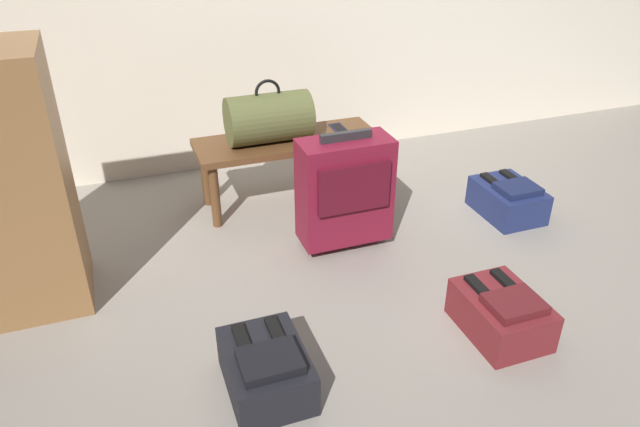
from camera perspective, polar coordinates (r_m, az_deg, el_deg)
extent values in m
plane|color=gray|center=(2.78, 7.82, -6.64)|extent=(6.60, 6.60, 0.00)
cube|color=brown|center=(3.27, -3.14, 6.89)|extent=(1.00, 0.36, 0.04)
cylinder|color=brown|center=(3.15, -10.01, 1.63)|extent=(0.05, 0.05, 0.35)
cylinder|color=brown|center=(3.38, 4.76, 4.03)|extent=(0.05, 0.05, 0.35)
cylinder|color=brown|center=(3.38, -10.86, 3.57)|extent=(0.05, 0.05, 0.35)
cylinder|color=brown|center=(3.60, 3.06, 5.71)|extent=(0.05, 0.05, 0.35)
cylinder|color=#51562D|center=(3.19, -4.93, 9.09)|extent=(0.44, 0.26, 0.26)
torus|color=black|center=(3.15, -5.04, 11.48)|extent=(0.14, 0.02, 0.14)
cube|color=#191E4C|center=(3.39, 1.79, 8.17)|extent=(0.07, 0.14, 0.01)
cube|color=black|center=(3.39, 1.79, 8.24)|extent=(0.06, 0.13, 0.00)
cube|color=maroon|center=(2.88, 2.36, 2.24)|extent=(0.44, 0.21, 0.52)
cube|color=#500E1C|center=(2.75, 3.29, 2.40)|extent=(0.35, 0.02, 0.23)
cube|color=#262628|center=(2.76, 2.48, 7.41)|extent=(0.25, 0.03, 0.04)
cylinder|color=black|center=(3.03, -0.99, -2.42)|extent=(0.02, 0.05, 0.05)
cylinder|color=black|center=(3.13, 4.39, -1.38)|extent=(0.02, 0.05, 0.05)
cube|color=maroon|center=(2.55, 16.88, -9.23)|extent=(0.28, 0.38, 0.17)
cube|color=#55181C|center=(2.45, 18.12, -8.22)|extent=(0.21, 0.17, 0.04)
cube|color=black|center=(2.50, 15.15, -7.02)|extent=(0.04, 0.19, 0.02)
cube|color=black|center=(2.57, 17.50, -6.37)|extent=(0.04, 0.19, 0.02)
cube|color=navy|center=(3.41, 17.48, 1.22)|extent=(0.28, 0.38, 0.17)
cube|color=#182045|center=(3.32, 18.40, 2.27)|extent=(0.21, 0.17, 0.04)
cube|color=black|center=(3.38, 16.22, 2.97)|extent=(0.04, 0.19, 0.02)
cube|color=black|center=(3.46, 17.93, 3.26)|extent=(0.04, 0.19, 0.02)
cube|color=black|center=(2.22, -5.19, -14.69)|extent=(0.28, 0.38, 0.17)
cube|color=black|center=(2.10, -4.83, -13.88)|extent=(0.21, 0.17, 0.04)
cube|color=black|center=(2.19, -7.40, -12.10)|extent=(0.04, 0.19, 0.02)
cube|color=black|center=(2.21, -4.17, -11.43)|extent=(0.04, 0.19, 0.02)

